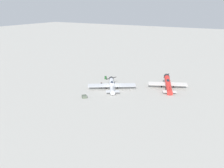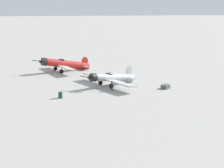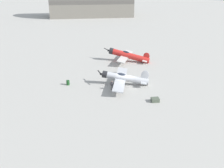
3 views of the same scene
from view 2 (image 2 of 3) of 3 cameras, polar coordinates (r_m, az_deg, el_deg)
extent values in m
plane|color=#A8A59E|center=(63.05, 0.17, -0.19)|extent=(400.00, 400.00, 0.00)
cylinder|color=#B7BABF|center=(62.75, 0.17, 0.99)|extent=(5.76, 7.97, 2.46)
cylinder|color=#232326|center=(60.23, -2.90, 1.01)|extent=(1.71, 1.64, 1.46)
cone|color=#232326|center=(59.85, -3.41, 1.01)|extent=(0.81, 0.83, 0.63)
cube|color=black|center=(59.76, -3.53, 0.99)|extent=(1.82, 3.02, 0.35)
ellipsoid|color=black|center=(62.09, -0.45, 1.47)|extent=(1.60, 1.91, 0.92)
cube|color=#ADAFB5|center=(62.17, -0.58, 0.69)|extent=(11.79, 8.58, 0.46)
ellipsoid|color=#B7BABF|center=(64.84, 2.68, 2.03)|extent=(1.06, 1.55, 2.16)
cube|color=#ADAFB5|center=(64.96, 2.54, 1.03)|extent=(3.45, 2.77, 0.26)
cylinder|color=#999BA0|center=(60.76, -0.09, 0.12)|extent=(0.14, 0.14, 0.93)
cylinder|color=black|center=(60.87, -0.09, -0.31)|extent=(0.60, 0.78, 0.80)
cylinder|color=#999BA0|center=(63.12, -1.79, 0.63)|extent=(0.14, 0.14, 0.93)
cylinder|color=black|center=(63.23, -1.79, 0.22)|extent=(0.60, 0.78, 0.80)
cylinder|color=black|center=(65.58, 3.01, 0.47)|extent=(0.24, 0.29, 0.28)
cylinder|color=red|center=(74.89, -6.98, 3.04)|extent=(5.36, 9.49, 3.25)
cylinder|color=#232326|center=(73.11, -10.36, 3.38)|extent=(1.90, 1.72, 1.70)
cone|color=#232326|center=(72.88, -10.84, 3.42)|extent=(0.86, 0.87, 0.74)
cube|color=black|center=(72.83, -10.95, 3.41)|extent=(0.65, 3.12, 0.62)
ellipsoid|color=black|center=(74.39, -7.69, 3.58)|extent=(1.44, 1.95, 0.99)
cube|color=#BCB7B2|center=(74.49, -7.80, 2.83)|extent=(10.24, 6.00, 0.53)
ellipsoid|color=red|center=(76.46, -4.18, 3.56)|extent=(0.85, 1.67, 1.87)
cube|color=#BCB7B2|center=(76.56, -4.30, 2.82)|extent=(3.55, 2.41, 0.31)
cylinder|color=#999BA0|center=(72.86, -7.74, 2.35)|extent=(0.14, 0.14, 1.10)
cylinder|color=black|center=(72.97, -7.72, 1.93)|extent=(0.51, 0.81, 0.80)
cylinder|color=#999BA0|center=(75.82, -8.66, 2.77)|extent=(0.14, 0.14, 1.10)
cylinder|color=black|center=(75.93, -8.65, 2.36)|extent=(0.51, 0.81, 0.80)
cylinder|color=black|center=(77.00, -3.77, 2.45)|extent=(0.21, 0.30, 0.28)
cylinder|color=#2D2D33|center=(59.28, -0.03, -0.67)|extent=(0.12, 0.12, 0.84)
cylinder|color=#2D2D33|center=(59.55, 0.03, -0.60)|extent=(0.12, 0.12, 0.84)
cube|color=#2D2D33|center=(59.24, 0.00, 0.03)|extent=(0.50, 0.36, 0.59)
sphere|color=#936F62|center=(59.14, 0.00, 0.43)|extent=(0.22, 0.22, 0.22)
cylinder|color=#2D2D33|center=(58.97, -0.07, -0.01)|extent=(0.09, 0.09, 0.56)
cylinder|color=#2D2D33|center=(59.50, 0.06, 0.11)|extent=(0.09, 0.09, 0.56)
cube|color=#4C5647|center=(61.43, 8.18, -0.39)|extent=(1.70, 1.69, 0.64)
cylinder|color=#19471E|center=(55.76, -7.90, -1.69)|extent=(0.62, 0.62, 0.92)
torus|color=#19471E|center=(55.71, -7.91, -1.51)|extent=(0.65, 0.65, 0.04)
torus|color=#19471E|center=(55.80, -7.90, -1.88)|extent=(0.65, 0.65, 0.04)
camera|label=1|loc=(113.47, 29.68, 15.52)|focal=42.08mm
camera|label=3|loc=(40.79, 54.16, 14.65)|focal=43.06mm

